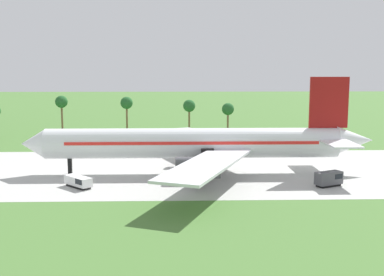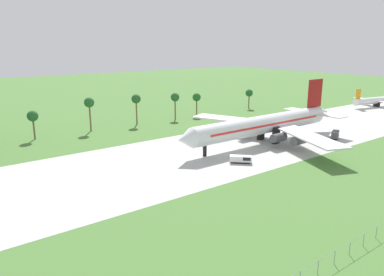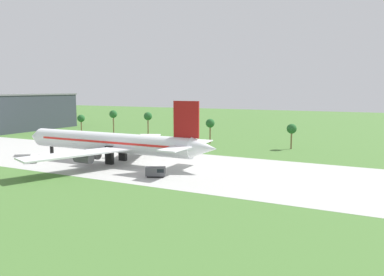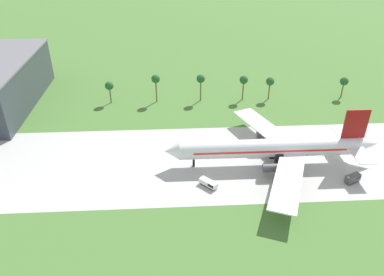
{
  "view_description": "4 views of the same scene",
  "coord_description": "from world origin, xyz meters",
  "views": [
    {
      "loc": [
        20.0,
        -94.53,
        20.78
      ],
      "look_at": [
        22.64,
        -2.54,
        6.97
      ],
      "focal_mm": 45.0,
      "sensor_mm": 36.0,
      "label": 1
    },
    {
      "loc": [
        -65.38,
        -80.45,
        30.85
      ],
      "look_at": [
        -5.57,
        -2.54,
        5.97
      ],
      "focal_mm": 35.0,
      "sensor_mm": 36.0,
      "label": 2
    },
    {
      "loc": [
        94.97,
        -91.4,
        21.84
      ],
      "look_at": [
        50.86,
        -2.54,
        8.87
      ],
      "focal_mm": 35.0,
      "sensor_mm": 36.0,
      "label": 3
    },
    {
      "loc": [
        -7.18,
        -100.81,
        69.35
      ],
      "look_at": [
        -1.17,
        5.0,
        6.0
      ],
      "focal_mm": 35.0,
      "sensor_mm": 36.0,
      "label": 4
    }
  ],
  "objects": [
    {
      "name": "ground_plane",
      "position": [
        0.0,
        0.0,
        0.0
      ],
      "size": [
        600.0,
        600.0,
        0.0
      ],
      "primitive_type": "plane",
      "color": "#477233"
    },
    {
      "name": "jet_airliner",
      "position": [
        24.35,
        -2.54,
        5.9
      ],
      "size": [
        68.33,
        60.57,
        18.74
      ],
      "color": "white",
      "rests_on": "ground_plane"
    },
    {
      "name": "palm_tree_row",
      "position": [
        13.63,
        46.58,
        8.63
      ],
      "size": [
        104.39,
        3.6,
        12.27
      ],
      "color": "brown",
      "rests_on": "ground_plane"
    },
    {
      "name": "taxiway_strip",
      "position": [
        0.0,
        0.0,
        0.01
      ],
      "size": [
        320.0,
        44.0,
        0.02
      ],
      "color": "#B2B2AD",
      "rests_on": "ground_plane"
    },
    {
      "name": "baggage_tug",
      "position": [
        2.84,
        -13.22,
        1.06
      ],
      "size": [
        5.52,
        5.51,
        1.93
      ],
      "color": "black",
      "rests_on": "ground_plane"
    },
    {
      "name": "fuel_truck",
      "position": [
        46.29,
        -13.51,
        1.39
      ],
      "size": [
        5.26,
        3.87,
        2.58
      ],
      "color": "black",
      "rests_on": "ground_plane"
    }
  ]
}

